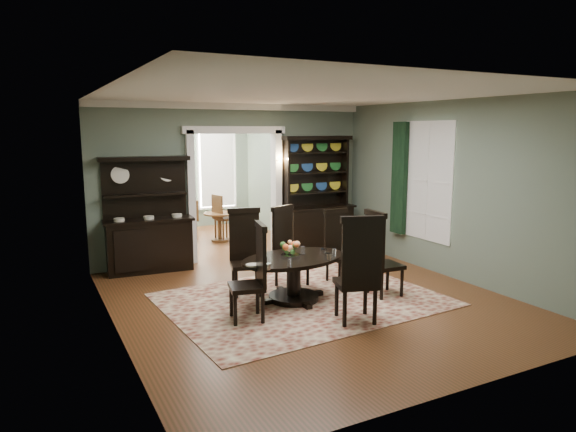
# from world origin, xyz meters

# --- Properties ---
(room) EXTENTS (5.51, 6.01, 3.01)m
(room) POSITION_xyz_m (0.00, 0.04, 1.58)
(room) COLOR brown
(room) RESTS_ON ground
(parlor) EXTENTS (3.51, 3.50, 3.01)m
(parlor) POSITION_xyz_m (0.00, 5.53, 1.52)
(parlor) COLOR brown
(parlor) RESTS_ON ground
(doorway_trim) EXTENTS (2.08, 0.25, 2.57)m
(doorway_trim) POSITION_xyz_m (0.00, 3.00, 1.62)
(doorway_trim) COLOR white
(doorway_trim) RESTS_ON floor
(right_window) EXTENTS (0.15, 1.47, 2.12)m
(right_window) POSITION_xyz_m (2.69, 0.93, 1.60)
(right_window) COLOR white
(right_window) RESTS_ON wall_right
(wall_sconce) EXTENTS (0.27, 0.21, 0.21)m
(wall_sconce) POSITION_xyz_m (0.95, 2.85, 1.89)
(wall_sconce) COLOR #AD802E
(wall_sconce) RESTS_ON back_wall_right
(rug) EXTENTS (4.10, 3.20, 0.01)m
(rug) POSITION_xyz_m (-0.10, 0.07, 0.01)
(rug) COLOR maroon
(rug) RESTS_ON floor
(dining_table) EXTENTS (1.81, 1.77, 0.66)m
(dining_table) POSITION_xyz_m (-0.22, 0.12, 0.46)
(dining_table) COLOR black
(dining_table) RESTS_ON rug
(centerpiece) EXTENTS (1.44, 0.93, 0.24)m
(centerpiece) POSITION_xyz_m (-0.28, 0.10, 0.73)
(centerpiece) COLOR silver
(centerpiece) RESTS_ON dining_table
(chair_far_left) EXTENTS (0.59, 0.57, 1.32)m
(chair_far_left) POSITION_xyz_m (-0.70, 0.81, 0.69)
(chair_far_left) COLOR black
(chair_far_left) RESTS_ON rug
(chair_far_mid) EXTENTS (0.62, 0.61, 1.30)m
(chair_far_mid) POSITION_xyz_m (0.04, 0.86, 0.68)
(chair_far_mid) COLOR black
(chair_far_mid) RESTS_ON rug
(chair_far_right) EXTENTS (0.48, 0.46, 1.21)m
(chair_far_right) POSITION_xyz_m (0.90, 0.66, 0.64)
(chair_far_right) COLOR black
(chair_far_right) RESTS_ON rug
(chair_end_left) EXTENTS (0.55, 0.57, 1.30)m
(chair_end_left) POSITION_xyz_m (-1.05, -0.34, 0.68)
(chair_end_left) COLOR black
(chair_end_left) RESTS_ON rug
(chair_end_right) EXTENTS (0.48, 0.51, 1.32)m
(chair_end_right) POSITION_xyz_m (1.01, -0.30, 0.69)
(chair_end_right) COLOR black
(chair_end_right) RESTS_ON rug
(chair_near) EXTENTS (0.67, 0.65, 1.45)m
(chair_near) POSITION_xyz_m (0.08, -1.10, 0.76)
(chair_near) COLOR black
(chair_near) RESTS_ON rug
(sideboard) EXTENTS (1.59, 0.66, 2.04)m
(sideboard) POSITION_xyz_m (-1.75, 2.76, 0.71)
(sideboard) COLOR black
(sideboard) RESTS_ON floor
(welsh_dresser) EXTENTS (1.53, 0.56, 2.38)m
(welsh_dresser) POSITION_xyz_m (1.72, 2.74, 0.86)
(welsh_dresser) COLOR black
(welsh_dresser) RESTS_ON floor
(parlor_table) EXTENTS (0.71, 0.71, 0.66)m
(parlor_table) POSITION_xyz_m (0.20, 4.51, 0.43)
(parlor_table) COLOR #553418
(parlor_table) RESTS_ON parlor_floor
(parlor_chair_left) EXTENTS (0.43, 0.42, 0.92)m
(parlor_chair_left) POSITION_xyz_m (-0.34, 4.99, 0.49)
(parlor_chair_left) COLOR #553418
(parlor_chair_left) RESTS_ON parlor_floor
(parlor_chair_right) EXTENTS (0.48, 0.47, 1.06)m
(parlor_chair_right) POSITION_xyz_m (0.28, 4.55, 0.57)
(parlor_chair_right) COLOR #553418
(parlor_chair_right) RESTS_ON parlor_floor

